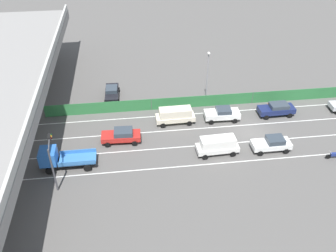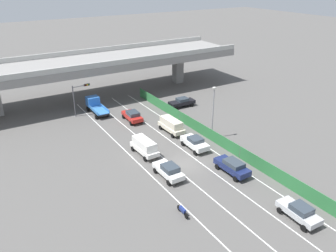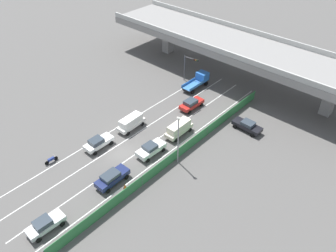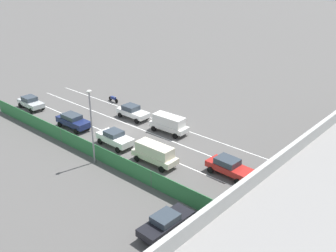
{
  "view_description": "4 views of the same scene",
  "coord_description": "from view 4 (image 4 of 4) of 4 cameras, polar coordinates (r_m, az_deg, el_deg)",
  "views": [
    {
      "loc": [
        -33.62,
        14.3,
        26.31
      ],
      "look_at": [
        0.35,
        10.08,
        1.67
      ],
      "focal_mm": 38.63,
      "sensor_mm": 36.0,
      "label": 1
    },
    {
      "loc": [
        -20.87,
        -29.79,
        21.58
      ],
      "look_at": [
        1.81,
        7.34,
        1.89
      ],
      "focal_mm": 36.56,
      "sensor_mm": 36.0,
      "label": 2
    },
    {
      "loc": [
        28.32,
        -21.22,
        31.83
      ],
      "look_at": [
        2.83,
        6.83,
        2.47
      ],
      "focal_mm": 35.22,
      "sensor_mm": 36.0,
      "label": 3
    },
    {
      "loc": [
        28.29,
        32.79,
        19.39
      ],
      "look_at": [
        -0.74,
        6.99,
        2.22
      ],
      "focal_mm": 42.4,
      "sensor_mm": 36.0,
      "label": 4
    }
  ],
  "objects": [
    {
      "name": "lane_line_mid_left",
      "position": [
        45.44,
        -1.45,
        -1.42
      ],
      "size": [
        0.14,
        45.28,
        0.01
      ],
      "primitive_type": "cube",
      "color": "silver",
      "rests_on": "ground"
    },
    {
      "name": "lane_line_right_edge",
      "position": [
        41.38,
        -7.72,
        -4.33
      ],
      "size": [
        0.14,
        45.28,
        0.01
      ],
      "primitive_type": "cube",
      "color": "silver",
      "rests_on": "ground"
    },
    {
      "name": "traffic_light",
      "position": [
        39.04,
        22.21,
        -1.78
      ],
      "size": [
        3.03,
        0.56,
        5.19
      ],
      "color": "#47474C",
      "rests_on": "ground"
    },
    {
      "name": "car_sedan_red",
      "position": [
        37.76,
        8.77,
        -5.75
      ],
      "size": [
        2.2,
        4.62,
        1.66
      ],
      "color": "red",
      "rests_on": "ground"
    },
    {
      "name": "lane_line_mid_right",
      "position": [
        43.33,
        -4.44,
        -2.81
      ],
      "size": [
        0.14,
        45.28,
        0.01
      ],
      "primitive_type": "cube",
      "color": "silver",
      "rests_on": "ground"
    },
    {
      "name": "car_van_white",
      "position": [
        45.8,
        0.14,
        0.43
      ],
      "size": [
        2.09,
        4.78,
        2.09
      ],
      "color": "silver",
      "rests_on": "ground"
    },
    {
      "name": "street_lamp",
      "position": [
        38.6,
        -10.97,
        0.83
      ],
      "size": [
        0.6,
        0.36,
        7.62
      ],
      "color": "gray",
      "rests_on": "ground"
    },
    {
      "name": "flatbed_truck_blue",
      "position": [
        38.01,
        20.41,
        -6.33
      ],
      "size": [
        2.26,
        5.76,
        2.39
      ],
      "color": "black",
      "rests_on": "ground"
    },
    {
      "name": "motorcycle",
      "position": [
        56.14,
        -7.87,
        3.91
      ],
      "size": [
        0.6,
        1.95,
        0.93
      ],
      "color": "black",
      "rests_on": "ground"
    },
    {
      "name": "car_sedan_navy",
      "position": [
        48.44,
        -13.5,
        0.76
      ],
      "size": [
        2.07,
        4.68,
        1.68
      ],
      "color": "navy",
      "rests_on": "ground"
    },
    {
      "name": "ground_plane",
      "position": [
        47.45,
        -6.92,
        -0.46
      ],
      "size": [
        300.0,
        300.0,
        0.0
      ],
      "primitive_type": "plane",
      "color": "#565451"
    },
    {
      "name": "lane_line_left_edge",
      "position": [
        47.68,
        1.25,
        -0.15
      ],
      "size": [
        0.14,
        45.28,
        0.01
      ],
      "primitive_type": "cube",
      "color": "silver",
      "rests_on": "ground"
    },
    {
      "name": "traffic_cone",
      "position": [
        47.37,
        -14.97,
        -0.74
      ],
      "size": [
        0.47,
        0.47,
        0.7
      ],
      "color": "orange",
      "rests_on": "ground"
    },
    {
      "name": "car_sedan_silver",
      "position": [
        56.17,
        -19.15,
        3.26
      ],
      "size": [
        2.09,
        4.34,
        1.64
      ],
      "color": "#B7BABC",
      "rests_on": "ground"
    },
    {
      "name": "car_sedan_white",
      "position": [
        50.07,
        -5.12,
        2.09
      ],
      "size": [
        2.02,
        4.42,
        1.67
      ],
      "color": "white",
      "rests_on": "ground"
    },
    {
      "name": "car_van_cream",
      "position": [
        39.15,
        -1.92,
        -3.87
      ],
      "size": [
        2.01,
        4.89,
        2.08
      ],
      "color": "beige",
      "rests_on": "ground"
    },
    {
      "name": "green_fence",
      "position": [
        40.09,
        -9.55,
        -4.09
      ],
      "size": [
        0.1,
        41.38,
        1.67
      ],
      "color": "#2D753D",
      "rests_on": "ground"
    },
    {
      "name": "car_hatchback_white",
      "position": [
        43.23,
        -7.66,
        -1.68
      ],
      "size": [
        2.18,
        4.5,
        1.68
      ],
      "color": "silver",
      "rests_on": "ground"
    },
    {
      "name": "parked_sedan_dark",
      "position": [
        30.38,
        -0.28,
        -13.7
      ],
      "size": [
        4.67,
        2.09,
        1.58
      ],
      "color": "black",
      "rests_on": "ground"
    }
  ]
}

